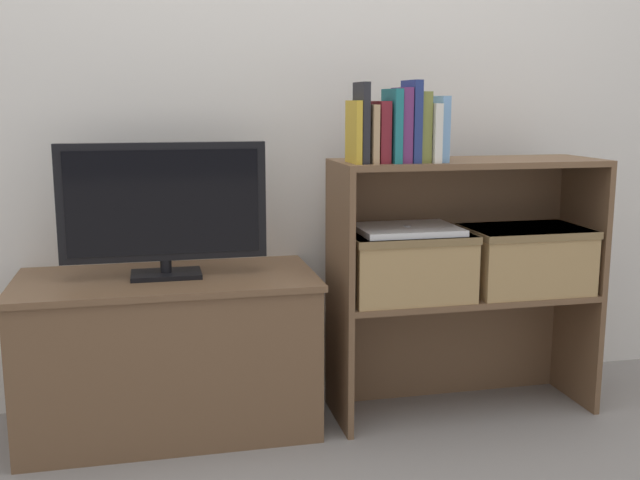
{
  "coord_description": "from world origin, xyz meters",
  "views": [
    {
      "loc": [
        -0.53,
        -2.14,
        1.06
      ],
      "look_at": [
        0.0,
        0.16,
        0.62
      ],
      "focal_mm": 42.0,
      "sensor_mm": 36.0,
      "label": 1
    }
  ],
  "objects_px": {
    "tv_stand": "(169,353)",
    "book_teal": "(392,126)",
    "tv": "(164,206)",
    "book_maroon": "(381,132)",
    "book_tan": "(370,134)",
    "book_olive": "(420,127)",
    "book_charcoal": "(361,123)",
    "storage_basket_left": "(406,262)",
    "book_ivory": "(430,133)",
    "book_mustard": "(354,132)",
    "book_plum": "(402,125)",
    "laptop": "(407,229)",
    "storage_basket_right": "(525,256)",
    "book_navy": "(411,121)",
    "book_skyblue": "(439,129)"
  },
  "relations": [
    {
      "from": "tv_stand",
      "to": "book_teal",
      "type": "distance_m",
      "value": 1.02
    },
    {
      "from": "tv",
      "to": "book_maroon",
      "type": "relative_size",
      "value": 3.38
    },
    {
      "from": "book_tan",
      "to": "book_olive",
      "type": "height_order",
      "value": "book_olive"
    },
    {
      "from": "book_charcoal",
      "to": "tv_stand",
      "type": "bearing_deg",
      "value": 168.55
    },
    {
      "from": "storage_basket_left",
      "to": "book_ivory",
      "type": "bearing_deg",
      "value": -34.24
    },
    {
      "from": "book_maroon",
      "to": "book_ivory",
      "type": "xyz_separation_m",
      "value": [
        0.16,
        0.0,
        -0.0
      ]
    },
    {
      "from": "book_mustard",
      "to": "book_plum",
      "type": "bearing_deg",
      "value": 0.0
    },
    {
      "from": "tv_stand",
      "to": "laptop",
      "type": "relative_size",
      "value": 2.9
    },
    {
      "from": "tv",
      "to": "laptop",
      "type": "xyz_separation_m",
      "value": [
        0.78,
        -0.08,
        -0.09
      ]
    },
    {
      "from": "book_mustard",
      "to": "book_charcoal",
      "type": "relative_size",
      "value": 0.78
    },
    {
      "from": "book_mustard",
      "to": "book_plum",
      "type": "distance_m",
      "value": 0.16
    },
    {
      "from": "book_mustard",
      "to": "book_charcoal",
      "type": "height_order",
      "value": "book_charcoal"
    },
    {
      "from": "storage_basket_right",
      "to": "book_charcoal",
      "type": "bearing_deg",
      "value": -176.38
    },
    {
      "from": "book_teal",
      "to": "storage_basket_right",
      "type": "bearing_deg",
      "value": 4.33
    },
    {
      "from": "book_navy",
      "to": "book_skyblue",
      "type": "xyz_separation_m",
      "value": [
        0.09,
        0.0,
        -0.02
      ]
    },
    {
      "from": "tv_stand",
      "to": "storage_basket_right",
      "type": "bearing_deg",
      "value": -4.03
    },
    {
      "from": "book_ivory",
      "to": "book_skyblue",
      "type": "relative_size",
      "value": 0.89
    },
    {
      "from": "book_maroon",
      "to": "laptop",
      "type": "distance_m",
      "value": 0.34
    },
    {
      "from": "book_teal",
      "to": "storage_basket_left",
      "type": "bearing_deg",
      "value": 27.96
    },
    {
      "from": "tv_stand",
      "to": "book_tan",
      "type": "relative_size",
      "value": 5.28
    },
    {
      "from": "book_skyblue",
      "to": "laptop",
      "type": "bearing_deg",
      "value": 155.99
    },
    {
      "from": "book_olive",
      "to": "book_ivory",
      "type": "height_order",
      "value": "book_olive"
    },
    {
      "from": "book_teal",
      "to": "storage_basket_right",
      "type": "distance_m",
      "value": 0.67
    },
    {
      "from": "storage_basket_left",
      "to": "book_teal",
      "type": "bearing_deg",
      "value": -152.04
    },
    {
      "from": "book_charcoal",
      "to": "book_skyblue",
      "type": "xyz_separation_m",
      "value": [
        0.26,
        0.0,
        -0.02
      ]
    },
    {
      "from": "book_olive",
      "to": "book_skyblue",
      "type": "height_order",
      "value": "book_olive"
    },
    {
      "from": "book_maroon",
      "to": "book_plum",
      "type": "xyz_separation_m",
      "value": [
        0.07,
        0.0,
        0.02
      ]
    },
    {
      "from": "storage_basket_right",
      "to": "book_teal",
      "type": "bearing_deg",
      "value": -175.67
    },
    {
      "from": "book_maroon",
      "to": "book_plum",
      "type": "height_order",
      "value": "book_plum"
    },
    {
      "from": "book_plum",
      "to": "book_skyblue",
      "type": "relative_size",
      "value": 1.13
    },
    {
      "from": "book_mustard",
      "to": "storage_basket_left",
      "type": "height_order",
      "value": "book_mustard"
    },
    {
      "from": "tv_stand",
      "to": "book_tan",
      "type": "height_order",
      "value": "book_tan"
    },
    {
      "from": "book_charcoal",
      "to": "laptop",
      "type": "bearing_deg",
      "value": 12.51
    },
    {
      "from": "book_charcoal",
      "to": "storage_basket_left",
      "type": "xyz_separation_m",
      "value": [
        0.17,
        0.04,
        -0.46
      ]
    },
    {
      "from": "book_navy",
      "to": "book_olive",
      "type": "height_order",
      "value": "book_navy"
    },
    {
      "from": "book_olive",
      "to": "book_mustard",
      "type": "bearing_deg",
      "value": -180.0
    },
    {
      "from": "storage_basket_left",
      "to": "storage_basket_right",
      "type": "xyz_separation_m",
      "value": [
        0.43,
        0.0,
        0.0
      ]
    },
    {
      "from": "tv",
      "to": "book_skyblue",
      "type": "xyz_separation_m",
      "value": [
        0.86,
        -0.12,
        0.24
      ]
    },
    {
      "from": "book_olive",
      "to": "tv_stand",
      "type": "bearing_deg",
      "value": 171.28
    },
    {
      "from": "book_navy",
      "to": "book_skyblue",
      "type": "bearing_deg",
      "value": 0.0
    },
    {
      "from": "book_tan",
      "to": "book_teal",
      "type": "distance_m",
      "value": 0.07
    },
    {
      "from": "book_charcoal",
      "to": "storage_basket_right",
      "type": "xyz_separation_m",
      "value": [
        0.6,
        0.04,
        -0.46
      ]
    },
    {
      "from": "tv_stand",
      "to": "book_maroon",
      "type": "relative_size",
      "value": 4.99
    },
    {
      "from": "book_olive",
      "to": "storage_basket_right",
      "type": "bearing_deg",
      "value": 5.34
    },
    {
      "from": "storage_basket_right",
      "to": "book_tan",
      "type": "bearing_deg",
      "value": -176.2
    },
    {
      "from": "book_mustard",
      "to": "book_teal",
      "type": "distance_m",
      "value": 0.12
    },
    {
      "from": "book_charcoal",
      "to": "book_skyblue",
      "type": "relative_size",
      "value": 1.2
    },
    {
      "from": "tv_stand",
      "to": "book_mustard",
      "type": "relative_size",
      "value": 4.94
    },
    {
      "from": "book_olive",
      "to": "book_ivory",
      "type": "distance_m",
      "value": 0.04
    },
    {
      "from": "tv_stand",
      "to": "storage_basket_left",
      "type": "relative_size",
      "value": 2.34
    }
  ]
}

